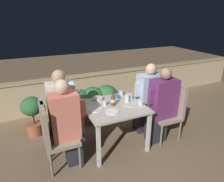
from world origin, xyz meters
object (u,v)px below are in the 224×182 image
Objects in this scene: beer_bottle at (113,100)px; person_white_polo at (64,112)px; chair_right_near at (171,108)px; chair_left_far at (51,122)px; chair_right_far at (157,100)px; person_blue_shirt at (148,98)px; person_purple_stripe at (161,106)px; chair_left_near at (53,133)px; person_coral_top at (68,124)px; potted_plant at (32,112)px.

person_white_polo is at bearing 167.37° from beer_bottle.
beer_bottle is at bearing 168.83° from chair_right_near.
chair_left_far and chair_right_far have the same top height.
person_purple_stripe is at bearing -86.52° from person_blue_shirt.
chair_left_near is 0.23m from person_coral_top.
chair_left_far is 1.00× the size of chair_right_near.
person_coral_top is at bearing -168.51° from beer_bottle.
chair_right_near is at bearing -11.79° from person_white_polo.
person_purple_stripe is 0.36m from person_blue_shirt.
chair_left_far is 0.98m from beer_bottle.
person_purple_stripe is 1.01× the size of person_blue_shirt.
person_purple_stripe is 0.81m from beer_bottle.
potted_plant is (-2.11, 0.66, -0.10)m from chair_right_far.
potted_plant is at bearing 101.68° from chair_left_near.
person_blue_shirt is at bearing 180.00° from chair_right_far.
person_white_polo is 1.40× the size of chair_right_near.
person_purple_stripe is 1.76× the size of potted_plant.
chair_right_far is at bearing 9.74° from beer_bottle.
person_blue_shirt is at bearing 0.09° from person_white_polo.
person_white_polo reaches higher than chair_left_far.
chair_left_far is 0.24m from person_white_polo.
beer_bottle is (0.74, 0.15, 0.15)m from person_coral_top.
potted_plant is (-1.15, 0.83, -0.35)m from beer_bottle.
chair_right_near and chair_right_far have the same top height.
person_blue_shirt is (-0.02, 0.36, -0.01)m from person_purple_stripe.
chair_left_far is (-0.19, 0.31, -0.10)m from person_coral_top.
chair_right_near is (1.93, -0.04, 0.00)m from chair_left_near.
chair_left_far is 1.00× the size of chair_right_far.
person_purple_stripe reaches higher than chair_left_far.
chair_right_far is (0.19, 0.36, -0.09)m from person_purple_stripe.
person_coral_top is 1.73m from chair_right_near.
chair_left_near is 0.99m from beer_bottle.
chair_right_far is at bearing 0.07° from chair_left_far.
chair_right_far is 1.01m from beer_bottle.
person_coral_top is 1.08m from potted_plant.
chair_right_far is 1.31× the size of potted_plant.
chair_left_near is 1.00× the size of chair_right_near.
chair_right_near is (1.91, -0.36, 0.00)m from chair_left_far.
chair_left_far is 0.71m from potted_plant.
chair_right_far is at bearing 93.41° from chair_right_near.
person_coral_top is 1.02× the size of person_blue_shirt.
chair_right_near is at bearing -86.59° from chair_right_far.
beer_bottle is (-0.96, -0.16, 0.25)m from chair_right_far.
potted_plant is at bearing 112.69° from person_coral_top.
chair_left_near is 1.73m from person_blue_shirt.
person_purple_stripe is (-0.21, 0.00, 0.09)m from chair_right_near.
person_purple_stripe is at bearing -117.34° from chair_right_far.
chair_left_far is 0.72× the size of person_white_polo.
chair_left_far is at bearing -179.93° from chair_right_far.
person_blue_shirt is at bearing 93.48° from person_purple_stripe.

